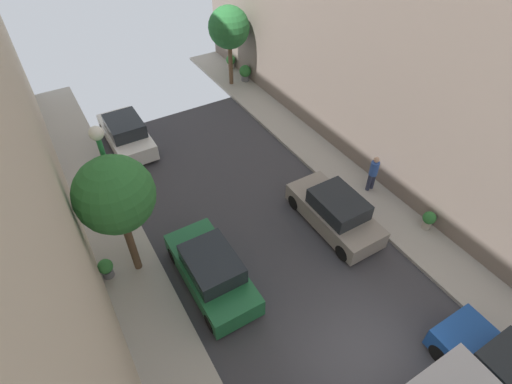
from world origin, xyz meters
TOP-DOWN VIEW (x-y plane):
  - ground at (0.00, 0.00)m, footprint 32.00×32.00m
  - sidewalk_right at (5.00, 0.00)m, footprint 2.00×44.00m
  - parked_car_left_3 at (-2.70, 4.82)m, footprint 1.78×4.20m
  - parked_car_left_4 at (-2.70, 14.34)m, footprint 1.78×4.20m
  - parked_car_right_1 at (2.70, -2.67)m, footprint 1.78×4.20m
  - parked_car_right_2 at (2.70, 4.85)m, footprint 1.78×4.20m
  - pedestrian at (5.32, 5.60)m, footprint 0.40×0.36m
  - street_tree_0 at (-4.74, 6.74)m, footprint 2.45×2.45m
  - street_tree_1 at (4.73, 17.27)m, footprint 2.35×2.35m
  - potted_plant_0 at (5.65, 2.73)m, footprint 0.51×0.51m
  - potted_plant_1 at (5.70, 19.12)m, footprint 0.61×0.61m
  - potted_plant_2 at (5.65, 17.14)m, footprint 0.72×0.72m
  - potted_plant_4 at (-5.77, 6.90)m, footprint 0.52×0.52m
  - lamp_post at (-4.60, 7.76)m, footprint 0.44×0.44m

SIDE VIEW (x-z plane):
  - ground at x=0.00m, z-range 0.00..0.00m
  - sidewalk_right at x=5.00m, z-range 0.00..0.15m
  - potted_plant_4 at x=-5.77m, z-range 0.19..0.97m
  - potted_plant_0 at x=5.65m, z-range 0.21..1.01m
  - potted_plant_1 at x=5.70m, z-range 0.19..1.06m
  - potted_plant_2 at x=5.65m, z-range 0.20..1.18m
  - parked_car_left_3 at x=-2.70m, z-range -0.06..1.50m
  - parked_car_left_4 at x=-2.70m, z-range -0.06..1.50m
  - parked_car_right_1 at x=2.70m, z-range -0.06..1.50m
  - parked_car_right_2 at x=2.70m, z-range -0.06..1.50m
  - pedestrian at x=5.32m, z-range 0.21..1.93m
  - street_tree_1 at x=4.73m, z-range 1.24..5.82m
  - lamp_post at x=-4.60m, z-range 1.01..6.36m
  - street_tree_0 at x=-4.74m, z-range 1.29..6.08m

